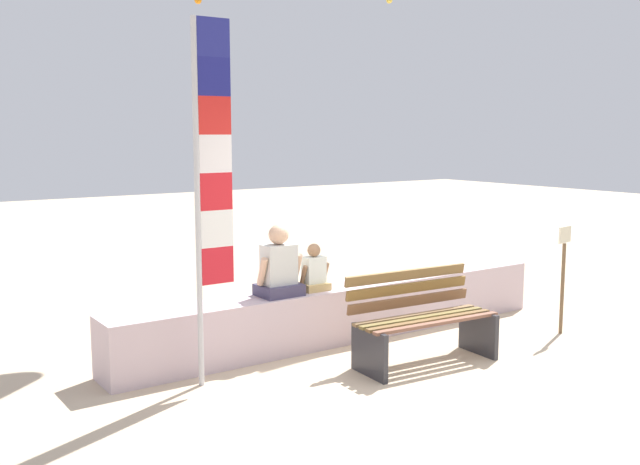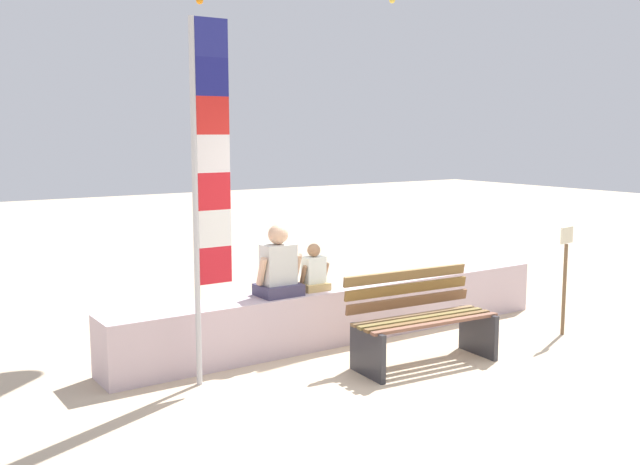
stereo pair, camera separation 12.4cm
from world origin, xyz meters
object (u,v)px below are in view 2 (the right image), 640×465
(person_adult, at_px, (278,268))
(sign_post, at_px, (565,271))
(person_child, at_px, (314,272))
(park_bench, at_px, (421,322))
(flag_banner, at_px, (206,175))

(person_adult, distance_m, sign_post, 3.19)
(person_child, bearing_deg, sign_post, -25.65)
(person_adult, height_order, person_child, person_adult)
(person_child, bearing_deg, park_bench, -63.15)
(person_child, xyz_separation_m, flag_banner, (-1.40, -0.43, 1.08))
(person_adult, distance_m, person_child, 0.44)
(person_child, relative_size, flag_banner, 0.15)
(person_child, height_order, sign_post, sign_post)
(park_bench, xyz_separation_m, sign_post, (1.98, -0.14, 0.31))
(sign_post, bearing_deg, park_bench, 175.91)
(person_adult, xyz_separation_m, sign_post, (2.95, -1.21, -0.16))
(flag_banner, bearing_deg, person_child, 17.10)
(park_bench, relative_size, person_child, 3.03)
(park_bench, distance_m, sign_post, 2.01)
(park_bench, bearing_deg, sign_post, -4.09)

